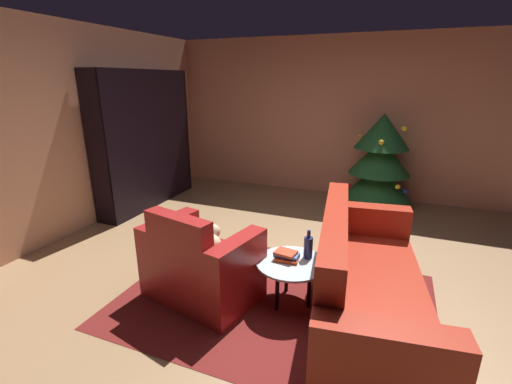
% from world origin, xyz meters
% --- Properties ---
extents(ground_plane, '(7.47, 7.47, 0.00)m').
position_xyz_m(ground_plane, '(0.00, 0.00, 0.00)').
color(ground_plane, '#93704C').
extents(wall_back, '(5.93, 0.06, 2.63)m').
position_xyz_m(wall_back, '(0.00, 3.14, 1.32)').
color(wall_back, tan).
rests_on(wall_back, ground).
extents(wall_left, '(0.06, 6.34, 2.63)m').
position_xyz_m(wall_left, '(-2.93, 0.00, 1.32)').
color(wall_left, tan).
rests_on(wall_left, ground).
extents(area_rug, '(2.76, 1.96, 0.01)m').
position_xyz_m(area_rug, '(0.05, -0.32, 0.00)').
color(area_rug, maroon).
rests_on(area_rug, ground).
extents(bookshelf_unit, '(0.36, 1.94, 2.08)m').
position_xyz_m(bookshelf_unit, '(-2.68, 1.57, 1.01)').
color(bookshelf_unit, black).
rests_on(bookshelf_unit, ground).
extents(armchair_red, '(1.11, 0.86, 0.89)m').
position_xyz_m(armchair_red, '(-0.61, -0.51, 0.32)').
color(armchair_red, maroon).
rests_on(armchair_red, ground).
extents(couch_red, '(1.06, 2.14, 0.98)m').
position_xyz_m(couch_red, '(0.82, -0.41, 0.33)').
color(couch_red, '#A02715').
rests_on(couch_red, ground).
extents(coffee_table, '(0.63, 0.63, 0.41)m').
position_xyz_m(coffee_table, '(0.19, -0.29, 0.37)').
color(coffee_table, black).
rests_on(coffee_table, ground).
extents(book_stack_on_table, '(0.23, 0.18, 0.08)m').
position_xyz_m(book_stack_on_table, '(0.14, -0.27, 0.45)').
color(book_stack_on_table, '#C63D1A').
rests_on(book_stack_on_table, coffee_table).
extents(bottle_on_table, '(0.08, 0.08, 0.27)m').
position_xyz_m(bottle_on_table, '(0.30, -0.16, 0.51)').
color(bottle_on_table, navy).
rests_on(bottle_on_table, coffee_table).
extents(decorated_tree, '(1.02, 1.02, 1.47)m').
position_xyz_m(decorated_tree, '(0.73, 2.58, 0.76)').
color(decorated_tree, brown).
rests_on(decorated_tree, ground).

